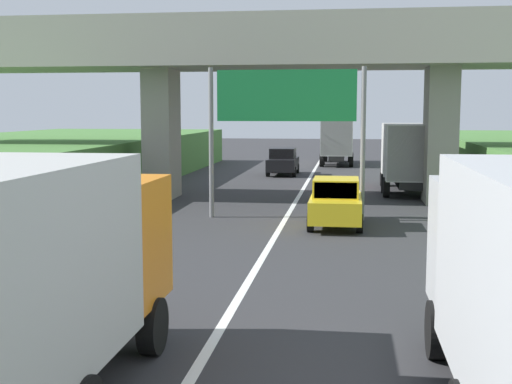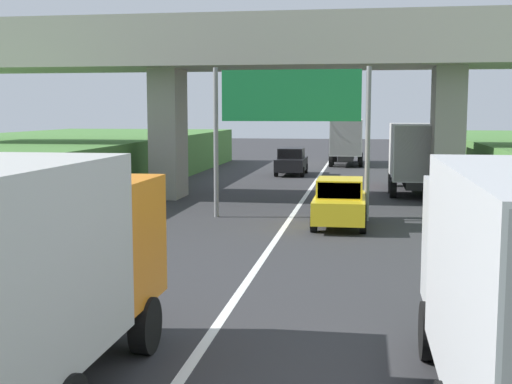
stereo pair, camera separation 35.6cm
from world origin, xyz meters
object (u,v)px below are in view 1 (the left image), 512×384
Objects in this scene: truck_orange at (13,280)px; car_yellow at (336,202)px; overhead_highway_sign at (286,106)px; car_black at (283,162)px; truck_red at (406,154)px; truck_white at (337,139)px.

truck_orange is 16.49m from car_yellow.
overhead_highway_sign reaches higher than car_yellow.
truck_orange is 35.21m from car_black.
truck_red is (7.03, 26.80, 0.00)m from truck_orange.
overhead_highway_sign is 18.10m from car_black.
overhead_highway_sign is 17.75m from truck_orange.
car_yellow is at bearing -79.02° from car_black.
truck_orange is 44.43m from truck_white.
overhead_highway_sign is 1.43× the size of car_black.
truck_red is at bearing -50.21° from car_black.
truck_white is (1.46, 26.80, -2.29)m from overhead_highway_sign.
truck_white is at bearing 102.02° from truck_red.
car_black is at bearing 95.84° from overhead_highway_sign.
truck_red is 10.98m from car_black.
overhead_highway_sign is 1.43× the size of car_yellow.
car_black is (-3.27, -9.11, -1.08)m from truck_white.
overhead_highway_sign is at bearing -93.11° from truck_white.
car_yellow is (-3.27, -10.78, -1.08)m from truck_red.
truck_red is at bearing 73.12° from car_yellow.
overhead_highway_sign is at bearing 142.20° from car_yellow.
truck_red is (5.18, 9.29, -2.29)m from overhead_highway_sign.
overhead_highway_sign reaches higher than car_black.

